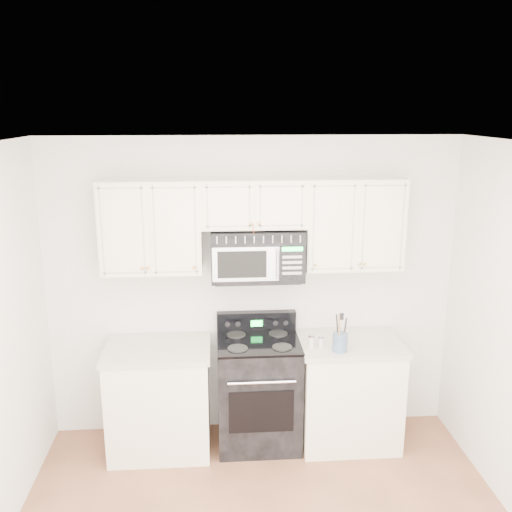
{
  "coord_description": "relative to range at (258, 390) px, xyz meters",
  "views": [
    {
      "loc": [
        -0.32,
        -2.93,
        2.81
      ],
      "look_at": [
        0.0,
        1.3,
        1.71
      ],
      "focal_mm": 40.0,
      "sensor_mm": 36.0,
      "label": 1
    }
  ],
  "objects": [
    {
      "name": "base_cabinet_left",
      "position": [
        -0.83,
        -0.02,
        -0.06
      ],
      "size": [
        0.86,
        0.65,
        0.92
      ],
      "color": "beige",
      "rests_on": "ground"
    },
    {
      "name": "room",
      "position": [
        -0.03,
        -1.46,
        0.82
      ],
      "size": [
        3.51,
        3.51,
        2.61
      ],
      "color": "#945B40",
      "rests_on": "ground"
    },
    {
      "name": "shaker_pepper",
      "position": [
        0.5,
        -0.13,
        0.48
      ],
      "size": [
        0.04,
        0.04,
        0.1
      ],
      "color": "silver",
      "rests_on": "base_cabinet_right"
    },
    {
      "name": "microwave",
      "position": [
        -0.01,
        0.1,
        1.17
      ],
      "size": [
        0.75,
        0.43,
        0.42
      ],
      "color": "black",
      "rests_on": "ground"
    },
    {
      "name": "range",
      "position": [
        0.0,
        0.0,
        0.0
      ],
      "size": [
        0.69,
        0.63,
        1.1
      ],
      "color": "black",
      "rests_on": "ground"
    },
    {
      "name": "upper_cabinets",
      "position": [
        -0.03,
        0.12,
        1.45
      ],
      "size": [
        2.44,
        0.37,
        0.75
      ],
      "color": "beige",
      "rests_on": "ground"
    },
    {
      "name": "base_cabinet_right",
      "position": [
        0.77,
        -0.02,
        -0.06
      ],
      "size": [
        0.86,
        0.65,
        0.92
      ],
      "color": "beige",
      "rests_on": "ground"
    },
    {
      "name": "shaker_salt",
      "position": [
        0.42,
        -0.14,
        0.49
      ],
      "size": [
        0.05,
        0.05,
        0.11
      ],
      "color": "silver",
      "rests_on": "base_cabinet_right"
    },
    {
      "name": "utensil_crock",
      "position": [
        0.64,
        -0.22,
        0.52
      ],
      "size": [
        0.12,
        0.12,
        0.32
      ],
      "color": "slate",
      "rests_on": "base_cabinet_right"
    }
  ]
}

